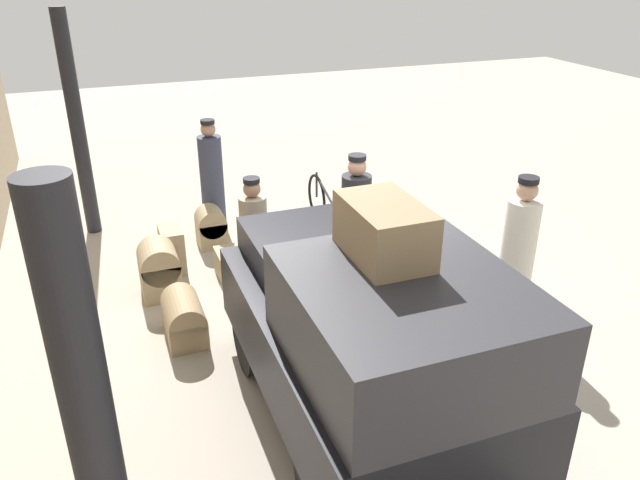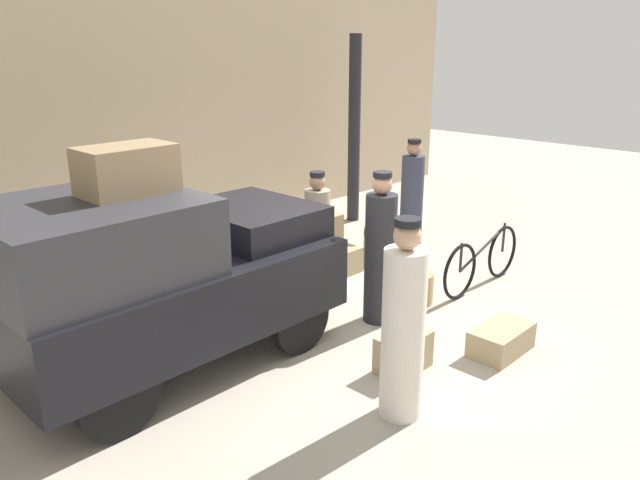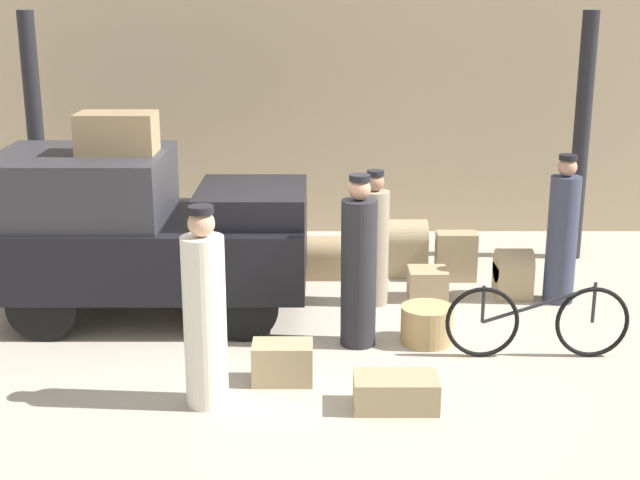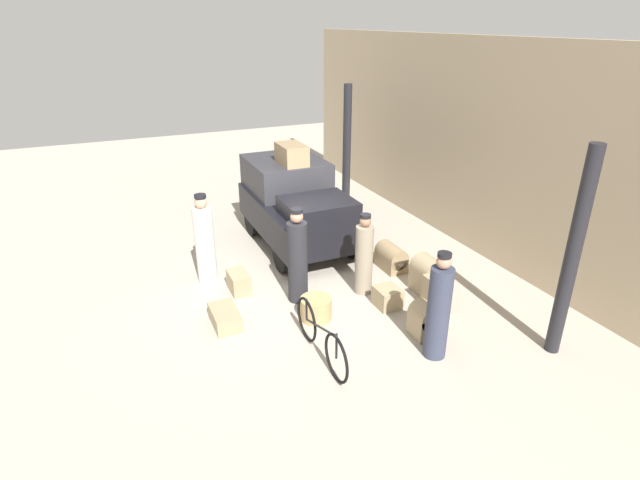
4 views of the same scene
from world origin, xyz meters
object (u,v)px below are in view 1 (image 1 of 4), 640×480
(porter_lifting_near_truck, at_px, (255,244))
(trunk_on_truck_roof, at_px, (384,230))
(porter_carrying_trunk, at_px, (212,181))
(suitcase_tan_flat, at_px, (233,263))
(suitcase_black_upright, at_px, (441,251))
(trunk_wicker_pale, at_px, (184,318))
(suitcase_small_leather, at_px, (211,227))
(trunk_umber_medium, at_px, (172,249))
(porter_standing_middle, at_px, (355,230))
(trunk_large_brown, at_px, (447,289))
(truck, at_px, (369,334))
(porter_with_bicycle, at_px, (517,259))
(wicker_basket, at_px, (331,251))
(bicycle, at_px, (329,209))
(trunk_barrel_dark, at_px, (159,269))

(porter_lifting_near_truck, bearing_deg, trunk_on_truck_roof, -173.44)
(porter_carrying_trunk, distance_m, suitcase_tan_flat, 1.66)
(suitcase_black_upright, relative_size, trunk_on_truck_roof, 0.89)
(trunk_wicker_pale, height_order, suitcase_small_leather, suitcase_small_leather)
(trunk_umber_medium, height_order, suitcase_tan_flat, trunk_umber_medium)
(porter_lifting_near_truck, height_order, trunk_wicker_pale, porter_lifting_near_truck)
(porter_standing_middle, relative_size, trunk_large_brown, 3.17)
(truck, bearing_deg, porter_standing_middle, -20.95)
(porter_with_bicycle, bearing_deg, wicker_basket, 33.74)
(wicker_basket, xyz_separation_m, suitcase_small_leather, (1.19, 1.42, 0.10))
(trunk_umber_medium, bearing_deg, porter_lifting_near_truck, -141.26)
(bicycle, height_order, trunk_wicker_pale, bicycle)
(suitcase_tan_flat, distance_m, trunk_on_truck_roof, 3.98)
(bicycle, xyz_separation_m, porter_lifting_near_truck, (-1.54, 1.58, 0.35))
(trunk_barrel_dark, bearing_deg, wicker_basket, -89.71)
(bicycle, height_order, porter_lifting_near_truck, porter_lifting_near_truck)
(bicycle, height_order, porter_carrying_trunk, porter_carrying_trunk)
(bicycle, relative_size, porter_with_bicycle, 1.01)
(suitcase_black_upright, height_order, trunk_on_truck_roof, trunk_on_truck_roof)
(porter_with_bicycle, distance_m, trunk_barrel_dark, 4.31)
(trunk_wicker_pale, bearing_deg, trunk_umber_medium, -4.19)
(porter_standing_middle, relative_size, porter_with_bicycle, 0.99)
(trunk_barrel_dark, bearing_deg, porter_standing_middle, -106.73)
(porter_lifting_near_truck, bearing_deg, trunk_wicker_pale, 121.41)
(porter_standing_middle, bearing_deg, trunk_on_truck_roof, 160.52)
(truck, height_order, porter_with_bicycle, truck)
(trunk_large_brown, bearing_deg, suitcase_tan_flat, 54.79)
(porter_carrying_trunk, height_order, trunk_wicker_pale, porter_carrying_trunk)
(porter_lifting_near_truck, distance_m, trunk_umber_medium, 1.46)
(porter_lifting_near_truck, distance_m, suitcase_small_leather, 1.75)
(porter_carrying_trunk, height_order, trunk_barrel_dark, porter_carrying_trunk)
(truck, height_order, bicycle, truck)
(porter_carrying_trunk, height_order, suitcase_tan_flat, porter_carrying_trunk)
(porter_carrying_trunk, bearing_deg, suitcase_black_upright, -127.84)
(porter_lifting_near_truck, height_order, porter_with_bicycle, porter_with_bicycle)
(trunk_on_truck_roof, bearing_deg, porter_carrying_trunk, 4.49)
(suitcase_small_leather, bearing_deg, bicycle, -94.48)
(trunk_wicker_pale, xyz_separation_m, trunk_large_brown, (-0.37, -3.16, -0.06))
(trunk_wicker_pale, bearing_deg, trunk_on_truck_roof, -149.04)
(bicycle, height_order, suitcase_tan_flat, bicycle)
(truck, relative_size, trunk_wicker_pale, 4.90)
(trunk_wicker_pale, bearing_deg, porter_lifting_near_truck, -58.59)
(porter_lifting_near_truck, relative_size, suitcase_small_leather, 2.67)
(suitcase_tan_flat, bearing_deg, wicker_basket, -96.94)
(porter_standing_middle, bearing_deg, truck, 159.05)
(truck, distance_m, porter_with_bicycle, 2.50)
(trunk_large_brown, relative_size, suitcase_small_leather, 0.96)
(porter_with_bicycle, height_order, trunk_on_truck_roof, trunk_on_truck_roof)
(suitcase_tan_flat, distance_m, trunk_large_brown, 2.83)
(suitcase_tan_flat, bearing_deg, bicycle, -62.84)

